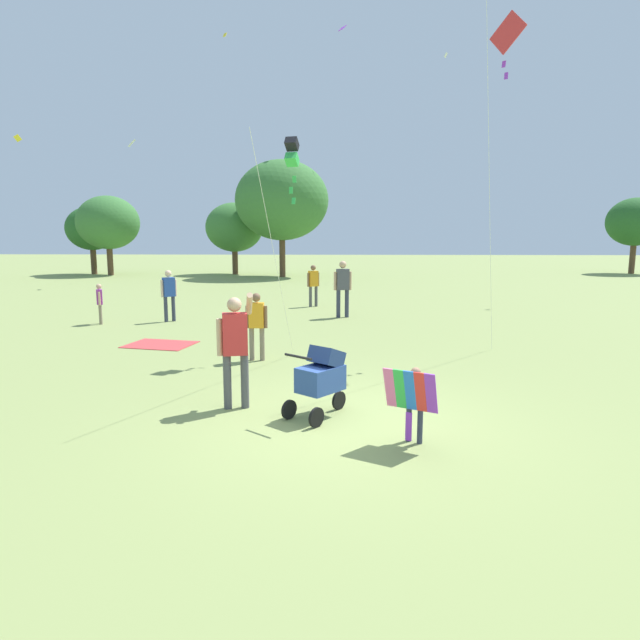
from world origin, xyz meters
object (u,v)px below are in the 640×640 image
(stroller, at_px, (321,375))
(person_couple_left, at_px, (343,284))
(picnic_blanket, at_px, (160,345))
(person_red_shirt, at_px, (100,300))
(person_adult_flyer, at_px, (235,342))
(person_kid_running, at_px, (169,291))
(person_sitting_far, at_px, (313,282))
(person_back_turned, at_px, (257,321))
(kite_orange_delta, at_px, (507,43))
(kite_adult_black, at_px, (292,154))
(child_with_butterfly_kite, at_px, (414,397))

(stroller, height_order, person_couple_left, person_couple_left)
(picnic_blanket, bearing_deg, person_red_shirt, 132.55)
(person_adult_flyer, bearing_deg, person_kid_running, 113.40)
(picnic_blanket, bearing_deg, stroller, -51.39)
(person_kid_running, height_order, picnic_blanket, person_kid_running)
(person_sitting_far, distance_m, person_couple_left, 2.74)
(stroller, distance_m, person_back_turned, 3.77)
(stroller, bearing_deg, kite_orange_delta, 51.74)
(kite_adult_black, xyz_separation_m, person_sitting_far, (0.06, 7.93, -3.35))
(person_red_shirt, relative_size, person_back_turned, 0.83)
(kite_orange_delta, bearing_deg, person_sitting_far, 120.98)
(kite_adult_black, bearing_deg, kite_orange_delta, 7.97)
(child_with_butterfly_kite, relative_size, person_couple_left, 0.56)
(person_adult_flyer, distance_m, kite_orange_delta, 8.62)
(stroller, xyz_separation_m, kite_adult_black, (-0.75, 4.06, 3.62))
(person_kid_running, distance_m, picnic_blanket, 3.67)
(person_back_turned, bearing_deg, picnic_blanket, 149.17)
(person_kid_running, bearing_deg, person_back_turned, -55.97)
(kite_adult_black, bearing_deg, person_back_turned, -140.02)
(stroller, relative_size, picnic_blanket, 0.68)
(person_red_shirt, xyz_separation_m, person_couple_left, (7.03, 1.53, 0.35))
(person_kid_running, xyz_separation_m, person_back_turned, (3.36, -4.98, -0.07))
(person_red_shirt, bearing_deg, person_couple_left, 12.28)
(child_with_butterfly_kite, height_order, person_adult_flyer, person_adult_flyer)
(person_couple_left, bearing_deg, kite_adult_black, -101.53)
(stroller, height_order, person_back_turned, person_back_turned)
(stroller, height_order, person_sitting_far, person_sitting_far)
(person_kid_running, relative_size, person_back_turned, 1.09)
(person_adult_flyer, bearing_deg, person_back_turned, 92.83)
(person_adult_flyer, height_order, kite_adult_black, kite_adult_black)
(person_adult_flyer, xyz_separation_m, kite_adult_black, (0.55, 3.73, 3.21))
(person_kid_running, xyz_separation_m, picnic_blanket, (0.83, -3.46, -0.89))
(person_sitting_far, xyz_separation_m, person_kid_running, (-4.12, -3.54, 0.02))
(person_couple_left, bearing_deg, person_sitting_far, 112.31)
(kite_orange_delta, relative_size, person_back_turned, 5.16)
(person_kid_running, bearing_deg, person_adult_flyer, -66.60)
(person_adult_flyer, relative_size, kite_adult_black, 0.38)
(person_couple_left, bearing_deg, child_with_butterfly_kite, -85.46)
(person_couple_left, distance_m, picnic_blanket, 6.31)
(person_couple_left, distance_m, person_back_turned, 6.25)
(stroller, height_order, kite_adult_black, kite_adult_black)
(person_couple_left, relative_size, person_back_turned, 1.25)
(person_red_shirt, distance_m, person_back_turned, 6.87)
(person_kid_running, bearing_deg, kite_adult_black, -47.22)
(child_with_butterfly_kite, bearing_deg, person_sitting_far, 98.19)
(stroller, height_order, person_red_shirt, person_red_shirt)
(kite_adult_black, distance_m, person_sitting_far, 8.60)
(stroller, distance_m, person_sitting_far, 12.01)
(kite_adult_black, bearing_deg, person_couple_left, 78.47)
(person_sitting_far, bearing_deg, picnic_blanket, -115.21)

